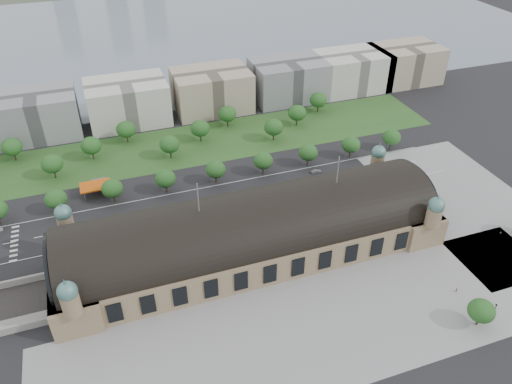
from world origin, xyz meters
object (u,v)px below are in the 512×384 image
object	(u,v)px
parked_car_1	(117,239)
pedestrian_4	(496,306)
bus_west	(206,209)
parked_car_5	(144,235)
pedestrian_2	(501,233)
petrol_station	(98,185)
traffic_car_4	(268,203)
bus_mid	(259,198)
bus_east	(275,195)
parked_car_6	(141,234)
pedestrian_1	(456,290)
parked_car_3	(113,243)
traffic_car_3	(138,214)
traffic_car_6	(402,173)
traffic_car_2	(56,247)
parked_car_0	(59,252)
parked_car_4	(123,238)
traffic_car_5	(316,171)
parked_car_2	(68,254)

from	to	relation	value
parked_car_1	pedestrian_4	size ratio (longest dim) A/B	2.54
parked_car_1	bus_west	bearing A→B (deg)	75.30
parked_car_5	pedestrian_2	bearing A→B (deg)	48.38
petrol_station	pedestrian_2	size ratio (longest dim) A/B	8.06
traffic_car_4	pedestrian_2	bearing A→B (deg)	59.80
bus_mid	bus_east	distance (m)	7.72
parked_car_6	pedestrian_1	distance (m)	124.83
parked_car_3	pedestrian_2	world-z (taller)	pedestrian_2
petrol_station	traffic_car_3	xyz separation A→B (m)	(14.54, -26.21, -2.30)
traffic_car_6	bus_mid	bearing A→B (deg)	-86.81
bus_west	pedestrian_2	distance (m)	125.45
traffic_car_3	traffic_car_4	xyz separation A→B (m)	(56.83, -11.17, -0.01)
traffic_car_2	parked_car_0	world-z (taller)	traffic_car_2
parked_car_0	bus_mid	bearing A→B (deg)	70.13
parked_car_4	pedestrian_1	size ratio (longest dim) A/B	2.02
traffic_car_5	parked_car_6	world-z (taller)	traffic_car_5
parked_car_2	parked_car_3	distance (m)	17.47
pedestrian_1	bus_mid	bearing A→B (deg)	67.26
traffic_car_5	bus_east	xyz separation A→B (m)	(-27.14, -12.86, 0.87)
parked_car_0	bus_east	bearing A→B (deg)	69.76
bus_east	pedestrian_1	size ratio (longest dim) A/B	6.28
bus_east	parked_car_0	bearing A→B (deg)	90.89
traffic_car_2	bus_west	world-z (taller)	bus_west
parked_car_6	bus_mid	xyz separation A→B (m)	(54.50, 7.00, 0.96)
traffic_car_4	pedestrian_4	world-z (taller)	pedestrian_4
petrol_station	traffic_car_5	bearing A→B (deg)	-11.20
traffic_car_2	parked_car_3	bearing A→B (deg)	83.29
pedestrian_1	pedestrian_2	bearing A→B (deg)	-26.20
traffic_car_4	traffic_car_2	bearing A→B (deg)	-88.66
parked_car_5	bus_west	xyz separation A→B (m)	(28.49, 8.25, 0.87)
traffic_car_2	bus_mid	bearing A→B (deg)	98.09
traffic_car_5	parked_car_3	size ratio (longest dim) A/B	1.21
parked_car_2	parked_car_6	size ratio (longest dim) A/B	1.05
parked_car_4	parked_car_0	bearing A→B (deg)	-117.77
parked_car_1	parked_car_2	size ratio (longest dim) A/B	0.98
traffic_car_2	parked_car_2	distance (m)	7.63
parked_car_5	parked_car_6	world-z (taller)	parked_car_5
parked_car_3	bus_mid	size ratio (longest dim) A/B	0.35
parked_car_1	pedestrian_4	distance (m)	146.05
traffic_car_5	parked_car_0	bearing A→B (deg)	103.99
petrol_station	parked_car_5	distance (m)	44.12
bus_west	bus_mid	world-z (taller)	bus_west
parked_car_0	bus_east	size ratio (longest dim) A/B	0.33
parked_car_3	parked_car_6	size ratio (longest dim) A/B	0.87
traffic_car_2	traffic_car_4	size ratio (longest dim) A/B	1.36
parked_car_2	parked_car_6	distance (m)	29.37
bus_mid	pedestrian_1	world-z (taller)	bus_mid
petrol_station	parked_car_4	size ratio (longest dim) A/B	3.57
traffic_car_2	pedestrian_4	distance (m)	167.84
traffic_car_5	parked_car_5	xyz separation A→B (m)	(-88.43, -21.11, -0.02)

